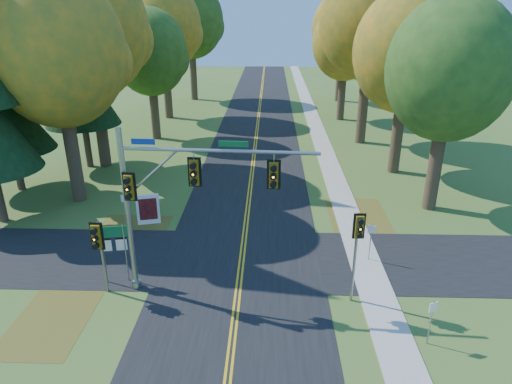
{
  "coord_description": "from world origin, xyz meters",
  "views": [
    {
      "loc": [
        1.36,
        -18.09,
        11.98
      ],
      "look_at": [
        0.68,
        3.22,
        3.2
      ],
      "focal_mm": 32.0,
      "sensor_mm": 36.0,
      "label": 1
    }
  ],
  "objects_px": {
    "east_signal_pole": "(358,236)",
    "info_kiosk": "(148,209)",
    "traffic_mast": "(173,192)",
    "route_sign_cluster": "(113,242)"
  },
  "relations": [
    {
      "from": "route_sign_cluster",
      "to": "info_kiosk",
      "type": "xyz_separation_m",
      "value": [
        -0.06,
        6.07,
        -1.14
      ]
    },
    {
      "from": "east_signal_pole",
      "to": "info_kiosk",
      "type": "height_order",
      "value": "east_signal_pole"
    },
    {
      "from": "east_signal_pole",
      "to": "route_sign_cluster",
      "type": "xyz_separation_m",
      "value": [
        -10.64,
        1.34,
        -1.2
      ]
    },
    {
      "from": "traffic_mast",
      "to": "info_kiosk",
      "type": "height_order",
      "value": "traffic_mast"
    },
    {
      "from": "route_sign_cluster",
      "to": "info_kiosk",
      "type": "distance_m",
      "value": 6.18
    },
    {
      "from": "traffic_mast",
      "to": "east_signal_pole",
      "type": "xyz_separation_m",
      "value": [
        7.62,
        -0.7,
        -1.56
      ]
    },
    {
      "from": "traffic_mast",
      "to": "route_sign_cluster",
      "type": "bearing_deg",
      "value": 171.49
    },
    {
      "from": "east_signal_pole",
      "to": "info_kiosk",
      "type": "relative_size",
      "value": 2.35
    },
    {
      "from": "east_signal_pole",
      "to": "traffic_mast",
      "type": "bearing_deg",
      "value": 173.04
    },
    {
      "from": "traffic_mast",
      "to": "east_signal_pole",
      "type": "relative_size",
      "value": 1.92
    }
  ]
}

